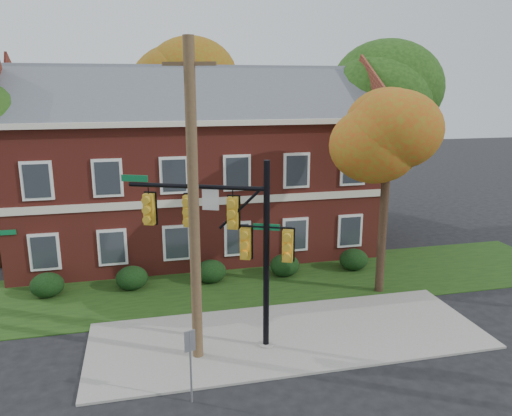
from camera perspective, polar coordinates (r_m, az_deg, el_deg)
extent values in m
plane|color=black|center=(17.66, 4.79, -15.94)|extent=(120.00, 120.00, 0.00)
cube|color=gray|center=(18.48, 3.81, -14.34)|extent=(14.00, 5.00, 0.08)
cube|color=#193811|center=(22.85, 0.13, -8.64)|extent=(30.00, 6.00, 0.04)
cube|color=maroon|center=(27.21, -6.90, 2.60)|extent=(18.00, 8.00, 7.00)
cube|color=beige|center=(26.75, -7.13, 10.23)|extent=(18.80, 8.80, 0.24)
cube|color=beige|center=(23.30, -5.78, 0.73)|extent=(18.00, 0.12, 0.35)
ellipsoid|color=black|center=(23.16, -22.77, -8.12)|extent=(1.40, 1.26, 1.05)
ellipsoid|color=black|center=(22.79, -14.00, -7.76)|extent=(1.40, 1.26, 1.05)
ellipsoid|color=black|center=(22.97, -5.18, -7.22)|extent=(1.40, 1.26, 1.05)
ellipsoid|color=black|center=(23.66, 3.29, -6.55)|extent=(1.40, 1.26, 1.05)
ellipsoid|color=black|center=(24.83, 11.10, -5.79)|extent=(1.40, 1.26, 1.05)
cylinder|color=black|center=(21.81, 14.27, -2.23)|extent=(0.36, 0.36, 5.76)
ellipsoid|color=red|center=(21.13, 14.85, 7.20)|extent=(4.25, 4.25, 3.60)
ellipsoid|color=red|center=(21.05, 16.95, 8.68)|extent=(3.50, 3.50, 3.00)
cylinder|color=black|center=(31.28, 13.36, 3.83)|extent=(0.36, 0.36, 7.04)
ellipsoid|color=#17350E|center=(30.85, 13.83, 11.90)|extent=(5.95, 5.95, 5.04)
ellipsoid|color=#17350E|center=(30.78, 15.83, 12.89)|extent=(4.90, 4.90, 4.20)
cylinder|color=black|center=(35.11, -6.77, 5.70)|extent=(0.36, 0.36, 7.68)
ellipsoid|color=#98370D|center=(34.76, -7.00, 13.55)|extent=(6.46, 6.46, 5.47)
ellipsoid|color=#98370D|center=(34.32, -5.30, 14.59)|extent=(5.32, 5.32, 4.56)
cylinder|color=gray|center=(17.77, 1.14, -15.42)|extent=(0.52, 0.52, 0.15)
cylinder|color=black|center=(16.45, 1.19, -5.75)|extent=(0.27, 0.27, 6.48)
cylinder|color=black|center=(16.34, -6.82, 2.45)|extent=(4.31, 1.98, 0.15)
cylinder|color=black|center=(16.12, 1.21, -2.19)|extent=(1.56, 0.73, 0.07)
cube|color=gold|center=(17.07, -12.10, -0.14)|extent=(0.48, 0.42, 1.07)
cube|color=gold|center=(16.60, -7.66, -0.35)|extent=(0.48, 0.42, 1.07)
cube|color=gold|center=(16.22, -2.66, -0.58)|extent=(0.48, 0.42, 1.07)
cube|color=silver|center=(16.30, -5.22, 0.96)|extent=(0.52, 0.25, 0.69)
cube|color=#0C6133|center=(17.04, -13.72, 3.32)|extent=(0.86, 0.40, 0.22)
cube|color=gold|center=(16.42, -1.20, -4.09)|extent=(0.48, 0.42, 1.07)
cube|color=gold|center=(16.21, 3.63, -4.35)|extent=(0.48, 0.42, 1.07)
cube|color=#0C6133|center=(16.12, 1.21, -2.19)|extent=(0.82, 0.38, 0.21)
cylinder|color=brown|center=(15.41, -7.14, -0.09)|extent=(0.43, 0.43, 10.15)
cube|color=brown|center=(14.98, -7.64, 16.03)|extent=(1.52, 0.64, 0.11)
cylinder|color=slate|center=(14.73, -7.47, -17.58)|extent=(0.08, 0.08, 2.21)
cube|color=slate|center=(14.33, -7.57, -14.83)|extent=(0.32, 0.15, 0.62)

